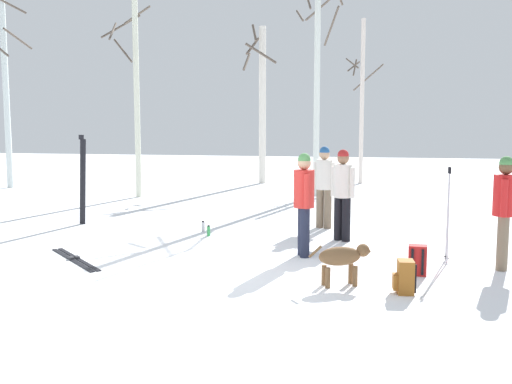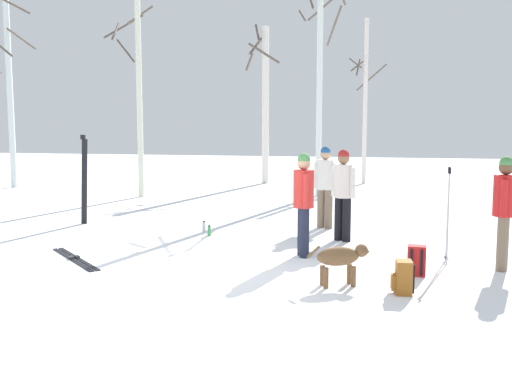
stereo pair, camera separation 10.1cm
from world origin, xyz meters
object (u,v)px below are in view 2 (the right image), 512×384
object	(u,v)px
backpack_1	(403,278)
water_bottle_0	(204,227)
ski_poles_0	(448,212)
birch_tree_2	(265,101)
person_3	(505,205)
person_0	(343,189)
backpack_0	(417,261)
birch_tree_0	(9,87)
person_2	(325,182)
birch_tree_1	(138,81)
person_1	(304,198)
ski_pair_planted_0	(84,180)
birch_tree_4	(365,100)
birch_tree_3	(320,75)
ski_pair_lying_1	(75,259)
water_bottle_1	(209,231)
dog	(341,258)

from	to	relation	value
backpack_1	water_bottle_0	world-z (taller)	backpack_1
ski_poles_0	birch_tree_2	world-z (taller)	birch_tree_2
person_3	person_0	bearing A→B (deg)	145.66
backpack_0	birch_tree_0	world-z (taller)	birch_tree_0
person_2	birch_tree_1	distance (m)	7.62
person_1	person_2	distance (m)	2.72
ski_pair_planted_0	water_bottle_0	world-z (taller)	ski_pair_planted_0
person_0	birch_tree_2	world-z (taller)	birch_tree_2
birch_tree_1	birch_tree_2	world-z (taller)	birch_tree_1
birch_tree_4	birch_tree_3	bearing A→B (deg)	-106.77
backpack_0	birch_tree_1	bearing A→B (deg)	134.48
person_2	ski_pair_planted_0	distance (m)	5.21
person_2	ski_poles_0	distance (m)	3.46
ski_pair_planted_0	ski_pair_lying_1	size ratio (longest dim) A/B	1.28
water_bottle_1	birch_tree_3	distance (m)	7.80
person_3	backpack_0	xyz separation A→B (m)	(-1.28, -0.60, -0.77)
water_bottle_1	birch_tree_4	distance (m)	11.50
person_1	person_3	bearing A→B (deg)	-4.98
ski_pair_lying_1	birch_tree_1	size ratio (longest dim) A/B	0.24
ski_pair_lying_1	birch_tree_1	distance (m)	8.87
ski_pair_lying_1	person_2	bearing A→B (deg)	45.28
ski_pair_lying_1	water_bottle_0	distance (m)	3.05
person_0	birch_tree_0	world-z (taller)	birch_tree_0
ski_pair_lying_1	birch_tree_2	world-z (taller)	birch_tree_2
person_3	water_bottle_0	bearing A→B (deg)	159.35
birch_tree_0	birch_tree_4	size ratio (longest dim) A/B	1.09
person_0	water_bottle_0	size ratio (longest dim) A/B	7.35
dog	birch_tree_1	distance (m)	11.19
backpack_1	birch_tree_4	size ratio (longest dim) A/B	0.08
ski_poles_0	backpack_0	xyz separation A→B (m)	(-0.51, -0.92, -0.59)
birch_tree_1	ski_pair_planted_0	bearing A→B (deg)	-81.13
person_3	water_bottle_0	distance (m)	5.74
dog	ski_poles_0	size ratio (longest dim) A/B	0.55
dog	birch_tree_2	bearing A→B (deg)	105.69
dog	ski_pair_lying_1	distance (m)	4.41
birch_tree_0	birch_tree_3	distance (m)	10.41
water_bottle_0	birch_tree_1	bearing A→B (deg)	124.79
birch_tree_3	backpack_1	bearing A→B (deg)	-77.75
person_0	person_3	bearing A→B (deg)	-34.34
person_0	birch_tree_0	bearing A→B (deg)	149.38
birch_tree_1	backpack_0	bearing A→B (deg)	-45.52
ski_pair_lying_1	water_bottle_1	xyz separation A→B (m)	(1.56, 2.38, 0.09)
backpack_1	birch_tree_4	xyz separation A→B (m)	(-0.99, 14.07, 2.80)
person_2	birch_tree_0	world-z (taller)	birch_tree_0
backpack_1	birch_tree_3	distance (m)	10.86
person_0	birch_tree_1	bearing A→B (deg)	139.58
dog	birch_tree_0	world-z (taller)	birch_tree_0
person_3	ski_pair_planted_0	size ratio (longest dim) A/B	0.88
birch_tree_3	water_bottle_1	bearing A→B (deg)	-101.56
ski_pair_planted_0	birch_tree_2	world-z (taller)	birch_tree_2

